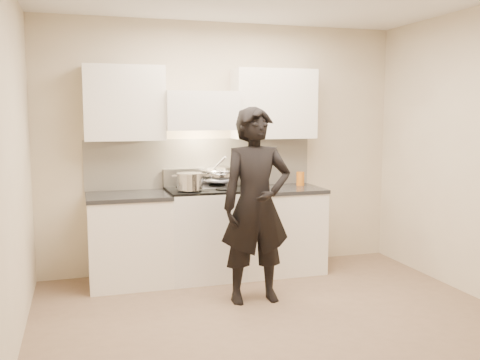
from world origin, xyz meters
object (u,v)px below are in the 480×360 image
object	(u,v)px
person	(256,206)
counter_right	(278,229)
stove	(204,233)
wok	(219,175)
utensil_crock	(248,177)

from	to	relation	value
person	counter_right	bearing A→B (deg)	58.69
stove	wok	world-z (taller)	wok
wok	person	world-z (taller)	person
counter_right	utensil_crock	distance (m)	0.66
stove	utensil_crock	size ratio (longest dim) A/B	2.69
utensil_crock	wok	bearing A→B (deg)	-175.90
wok	person	size ratio (longest dim) A/B	0.28
stove	utensil_crock	bearing A→B (deg)	17.52
utensil_crock	person	distance (m)	1.05
counter_right	person	xyz separation A→B (m)	(-0.54, -0.85, 0.43)
counter_right	wok	size ratio (longest dim) A/B	1.84
stove	utensil_crock	xyz separation A→B (m)	(0.53, 0.17, 0.55)
counter_right	person	world-z (taller)	person
wok	utensil_crock	world-z (taller)	wok
counter_right	utensil_crock	world-z (taller)	utensil_crock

